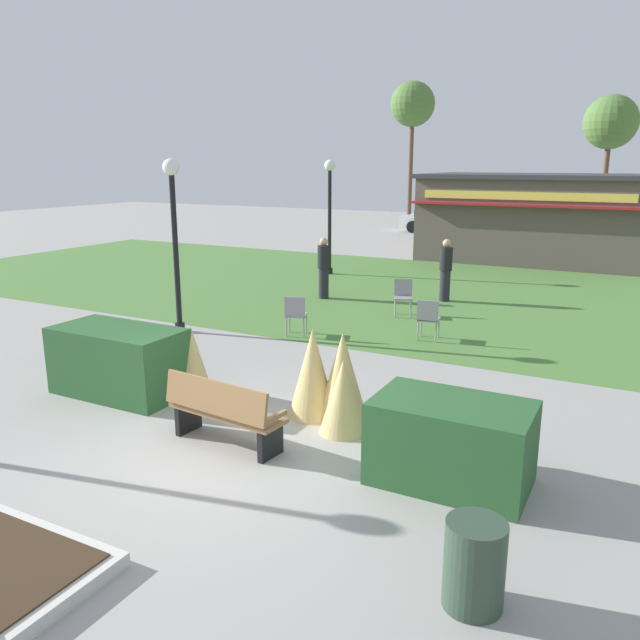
# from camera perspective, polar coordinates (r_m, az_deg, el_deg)

# --- Properties ---
(ground_plane) EXTENTS (80.00, 80.00, 0.00)m
(ground_plane) POSITION_cam_1_polar(r_m,az_deg,el_deg) (8.41, -9.62, -12.10)
(ground_plane) COLOR #999691
(lawn_patch) EXTENTS (36.00, 12.00, 0.01)m
(lawn_patch) POSITION_cam_1_polar(r_m,az_deg,el_deg) (18.11, 12.26, 2.03)
(lawn_patch) COLOR #4C7A38
(lawn_patch) RESTS_ON ground_plane
(park_bench) EXTENTS (1.74, 0.70, 0.95)m
(park_bench) POSITION_cam_1_polar(r_m,az_deg,el_deg) (8.50, -8.73, -8.20)
(park_bench) COLOR olive
(park_bench) RESTS_ON ground_plane
(hedge_left) EXTENTS (2.14, 1.10, 1.10)m
(hedge_left) POSITION_cam_1_polar(r_m,az_deg,el_deg) (10.74, -17.72, -3.56)
(hedge_left) COLOR #28562B
(hedge_left) RESTS_ON ground_plane
(hedge_right) EXTENTS (1.81, 1.10, 1.00)m
(hedge_right) POSITION_cam_1_polar(r_m,az_deg,el_deg) (7.65, 11.77, -10.80)
(hedge_right) COLOR #28562B
(hedge_right) RESTS_ON ground_plane
(ornamental_grass_behind_left) EXTENTS (0.61, 0.61, 1.14)m
(ornamental_grass_behind_left) POSITION_cam_1_polar(r_m,az_deg,el_deg) (10.45, -11.48, -3.55)
(ornamental_grass_behind_left) COLOR tan
(ornamental_grass_behind_left) RESTS_ON ground_plane
(ornamental_grass_behind_right) EXTENTS (0.73, 0.73, 1.35)m
(ornamental_grass_behind_right) POSITION_cam_1_polar(r_m,az_deg,el_deg) (9.31, -0.66, -4.77)
(ornamental_grass_behind_right) COLOR tan
(ornamental_grass_behind_right) RESTS_ON ground_plane
(ornamental_grass_behind_center) EXTENTS (0.76, 0.76, 1.31)m
(ornamental_grass_behind_center) POSITION_cam_1_polar(r_m,az_deg,el_deg) (9.20, 2.04, -5.12)
(ornamental_grass_behind_center) COLOR tan
(ornamental_grass_behind_center) RESTS_ON ground_plane
(ornamental_grass_behind_far) EXTENTS (0.66, 0.66, 1.07)m
(ornamental_grass_behind_far) POSITION_cam_1_polar(r_m,az_deg,el_deg) (8.79, 2.10, -6.91)
(ornamental_grass_behind_far) COLOR tan
(ornamental_grass_behind_far) RESTS_ON ground_plane
(lamppost_mid) EXTENTS (0.36, 0.36, 3.76)m
(lamppost_mid) POSITION_cam_1_polar(r_m,az_deg,el_deg) (14.05, -13.05, 8.45)
(lamppost_mid) COLOR black
(lamppost_mid) RESTS_ON ground_plane
(lamppost_far) EXTENTS (0.36, 0.36, 3.76)m
(lamppost_far) POSITION_cam_1_polar(r_m,az_deg,el_deg) (21.19, 0.88, 10.58)
(lamppost_far) COLOR black
(lamppost_far) RESTS_ON ground_plane
(trash_bin) EXTENTS (0.52, 0.52, 0.79)m
(trash_bin) POSITION_cam_1_polar(r_m,az_deg,el_deg) (5.84, 13.78, -20.67)
(trash_bin) COLOR #2D4233
(trash_bin) RESTS_ON ground_plane
(food_kiosk) EXTENTS (8.28, 5.47, 3.25)m
(food_kiosk) POSITION_cam_1_polar(r_m,az_deg,el_deg) (25.99, 18.80, 8.82)
(food_kiosk) COLOR #594C47
(food_kiosk) RESTS_ON ground_plane
(cafe_chair_west) EXTENTS (0.50, 0.50, 0.89)m
(cafe_chair_west) POSITION_cam_1_polar(r_m,az_deg,el_deg) (13.46, 9.76, 0.32)
(cafe_chair_west) COLOR gray
(cafe_chair_west) RESTS_ON ground_plane
(cafe_chair_east) EXTENTS (0.56, 0.56, 0.89)m
(cafe_chair_east) POSITION_cam_1_polar(r_m,az_deg,el_deg) (13.64, -2.21, 0.70)
(cafe_chair_east) COLOR gray
(cafe_chair_east) RESTS_ON ground_plane
(cafe_chair_center) EXTENTS (0.57, 0.57, 0.89)m
(cafe_chair_center) POSITION_cam_1_polar(r_m,az_deg,el_deg) (15.65, 7.53, 2.33)
(cafe_chair_center) COLOR gray
(cafe_chair_center) RESTS_ON ground_plane
(person_strolling) EXTENTS (0.34, 0.34, 1.69)m
(person_strolling) POSITION_cam_1_polar(r_m,az_deg,el_deg) (17.40, 11.29, 4.47)
(person_strolling) COLOR #23232D
(person_strolling) RESTS_ON ground_plane
(person_standing) EXTENTS (0.34, 0.34, 1.69)m
(person_standing) POSITION_cam_1_polar(r_m,az_deg,el_deg) (17.41, 0.33, 4.75)
(person_standing) COLOR #23232D
(person_standing) RESTS_ON ground_plane
(parked_car_west_slot) EXTENTS (4.23, 2.12, 1.20)m
(parked_car_west_slot) POSITION_cam_1_polar(r_m,az_deg,el_deg) (34.91, 10.91, 8.83)
(parked_car_west_slot) COLOR silver
(parked_car_west_slot) RESTS_ON ground_plane
(parked_car_center_slot) EXTENTS (4.31, 2.28, 1.20)m
(parked_car_center_slot) POSITION_cam_1_polar(r_m,az_deg,el_deg) (33.78, 19.28, 8.14)
(parked_car_center_slot) COLOR #2D6638
(parked_car_center_slot) RESTS_ON ground_plane
(tree_left_bg) EXTENTS (2.80, 2.80, 7.14)m
(tree_left_bg) POSITION_cam_1_polar(r_m,az_deg,el_deg) (37.91, 24.80, 15.86)
(tree_left_bg) COLOR brown
(tree_left_bg) RESTS_ON ground_plane
(tree_right_bg) EXTENTS (2.80, 2.80, 8.65)m
(tree_right_bg) POSITION_cam_1_polar(r_m,az_deg,el_deg) (42.35, 8.38, 18.64)
(tree_right_bg) COLOR brown
(tree_right_bg) RESTS_ON ground_plane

